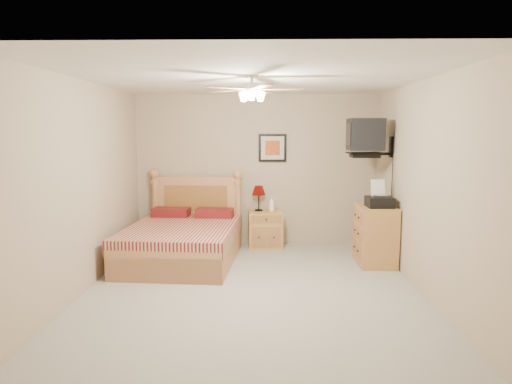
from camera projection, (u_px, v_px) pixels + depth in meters
floor at (253, 288)px, 5.55m from camera, size 4.50×4.50×0.00m
ceiling at (252, 78)px, 5.21m from camera, size 4.00×4.50×0.04m
wall_back at (256, 170)px, 7.61m from camera, size 4.00×0.04×2.50m
wall_front at (243, 226)px, 3.15m from camera, size 4.00×0.04×2.50m
wall_left at (85, 186)px, 5.42m from camera, size 0.04×4.50×2.50m
wall_right at (423, 187)px, 5.34m from camera, size 0.04×4.50×2.50m
bed at (182, 219)px, 6.60m from camera, size 1.63×2.07×1.28m
nightstand at (265, 229)px, 7.49m from camera, size 0.58×0.45×0.59m
table_lamp at (259, 198)px, 7.49m from camera, size 0.25×0.25×0.42m
lotion_bottle at (272, 204)px, 7.45m from camera, size 0.11×0.11×0.25m
framed_picture at (273, 148)px, 7.54m from camera, size 0.46×0.04×0.46m
dresser at (375, 235)px, 6.52m from camera, size 0.50×0.72×0.85m
fax_machine at (380, 194)px, 6.33m from camera, size 0.37×0.39×0.37m
magazine_lower at (373, 202)px, 6.71m from camera, size 0.26×0.30×0.02m
magazine_upper at (374, 200)px, 6.74m from camera, size 0.19×0.25×0.02m
wall_tv at (376, 137)px, 6.60m from camera, size 0.56×0.46×0.58m
ceiling_fan at (252, 89)px, 5.03m from camera, size 1.14×1.14×0.28m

